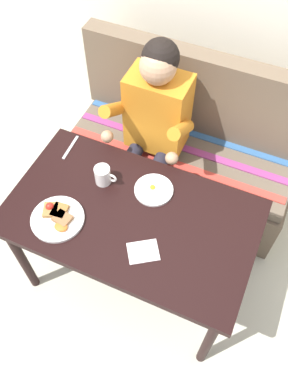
{
  "coord_description": "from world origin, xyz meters",
  "views": [
    {
      "loc": [
        0.46,
        -0.89,
        2.35
      ],
      "look_at": [
        0.0,
        0.15,
        0.72
      ],
      "focal_mm": 37.34,
      "sensor_mm": 36.0,
      "label": 1
    }
  ],
  "objects_px": {
    "plate_breakfast": "(57,217)",
    "plate_eggs": "(154,190)",
    "coffee_mug": "(103,175)",
    "napkin": "(143,252)",
    "person": "(153,123)",
    "fork": "(71,147)",
    "table": "(132,223)",
    "couch": "(182,156)"
  },
  "relations": [
    {
      "from": "couch",
      "to": "fork",
      "type": "relative_size",
      "value": 8.47
    },
    {
      "from": "fork",
      "to": "plate_eggs",
      "type": "bearing_deg",
      "value": -11.74
    },
    {
      "from": "table",
      "to": "plate_eggs",
      "type": "distance_m",
      "value": 0.2
    },
    {
      "from": "person",
      "to": "coffee_mug",
      "type": "distance_m",
      "value": 0.47
    },
    {
      "from": "person",
      "to": "plate_breakfast",
      "type": "distance_m",
      "value": 0.77
    },
    {
      "from": "couch",
      "to": "person",
      "type": "xyz_separation_m",
      "value": [
        -0.14,
        -0.17,
        0.41
      ]
    },
    {
      "from": "table",
      "to": "plate_breakfast",
      "type": "height_order",
      "value": "plate_breakfast"
    },
    {
      "from": "couch",
      "to": "napkin",
      "type": "bearing_deg",
      "value": -81.84
    },
    {
      "from": "person",
      "to": "plate_breakfast",
      "type": "height_order",
      "value": "person"
    },
    {
      "from": "plate_breakfast",
      "to": "coffee_mug",
      "type": "bearing_deg",
      "value": 71.07
    },
    {
      "from": "fork",
      "to": "coffee_mug",
      "type": "bearing_deg",
      "value": -28.68
    },
    {
      "from": "table",
      "to": "plate_eggs",
      "type": "bearing_deg",
      "value": 75.61
    },
    {
      "from": "coffee_mug",
      "to": "plate_breakfast",
      "type": "bearing_deg",
      "value": -108.93
    },
    {
      "from": "person",
      "to": "plate_breakfast",
      "type": "relative_size",
      "value": 4.8
    },
    {
      "from": "table",
      "to": "fork",
      "type": "xyz_separation_m",
      "value": [
        -0.48,
        0.25,
        0.08
      ]
    },
    {
      "from": "couch",
      "to": "plate_eggs",
      "type": "distance_m",
      "value": 0.72
    },
    {
      "from": "plate_breakfast",
      "to": "plate_eggs",
      "type": "height_order",
      "value": "plate_breakfast"
    },
    {
      "from": "plate_breakfast",
      "to": "fork",
      "type": "bearing_deg",
      "value": 112.24
    },
    {
      "from": "napkin",
      "to": "fork",
      "type": "relative_size",
      "value": 0.81
    },
    {
      "from": "table",
      "to": "person",
      "type": "relative_size",
      "value": 0.99
    },
    {
      "from": "person",
      "to": "plate_breakfast",
      "type": "xyz_separation_m",
      "value": [
        -0.16,
        -0.75,
        0.0
      ]
    },
    {
      "from": "plate_eggs",
      "to": "fork",
      "type": "relative_size",
      "value": 1.14
    },
    {
      "from": "couch",
      "to": "fork",
      "type": "height_order",
      "value": "couch"
    },
    {
      "from": "couch",
      "to": "plate_breakfast",
      "type": "height_order",
      "value": "couch"
    },
    {
      "from": "table",
      "to": "fork",
      "type": "relative_size",
      "value": 7.06
    },
    {
      "from": "table",
      "to": "plate_eggs",
      "type": "xyz_separation_m",
      "value": [
        0.04,
        0.17,
        0.09
      ]
    },
    {
      "from": "coffee_mug",
      "to": "napkin",
      "type": "xyz_separation_m",
      "value": [
        0.34,
        -0.28,
        -0.05
      ]
    },
    {
      "from": "table",
      "to": "napkin",
      "type": "xyz_separation_m",
      "value": [
        0.13,
        -0.16,
        0.09
      ]
    },
    {
      "from": "coffee_mug",
      "to": "fork",
      "type": "distance_m",
      "value": 0.3
    },
    {
      "from": "napkin",
      "to": "fork",
      "type": "xyz_separation_m",
      "value": [
        -0.61,
        0.41,
        -0.0
      ]
    },
    {
      "from": "table",
      "to": "napkin",
      "type": "relative_size",
      "value": 8.73
    },
    {
      "from": "couch",
      "to": "person",
      "type": "relative_size",
      "value": 1.19
    },
    {
      "from": "plate_breakfast",
      "to": "plate_eggs",
      "type": "relative_size",
      "value": 1.31
    },
    {
      "from": "couch",
      "to": "coffee_mug",
      "type": "bearing_deg",
      "value": -107.99
    },
    {
      "from": "table",
      "to": "coffee_mug",
      "type": "xyz_separation_m",
      "value": [
        -0.21,
        0.12,
        0.13
      ]
    },
    {
      "from": "person",
      "to": "coffee_mug",
      "type": "height_order",
      "value": "person"
    },
    {
      "from": "plate_breakfast",
      "to": "fork",
      "type": "height_order",
      "value": "plate_breakfast"
    },
    {
      "from": "couch",
      "to": "table",
      "type": "bearing_deg",
      "value": -90.0
    },
    {
      "from": "table",
      "to": "person",
      "type": "bearing_deg",
      "value": 103.5
    },
    {
      "from": "table",
      "to": "fork",
      "type": "bearing_deg",
      "value": 152.34
    },
    {
      "from": "plate_eggs",
      "to": "fork",
      "type": "height_order",
      "value": "plate_eggs"
    },
    {
      "from": "couch",
      "to": "plate_eggs",
      "type": "xyz_separation_m",
      "value": [
        0.04,
        -0.59,
        0.41
      ]
    }
  ]
}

